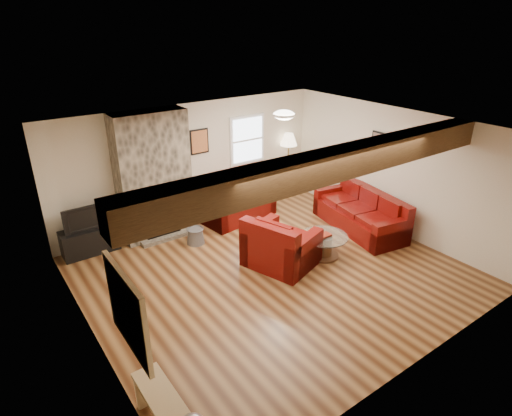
{
  "coord_description": "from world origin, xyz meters",
  "views": [
    {
      "loc": [
        -3.91,
        -4.96,
        4.07
      ],
      "look_at": [
        -0.07,
        0.4,
        1.1
      ],
      "focal_mm": 30.0,
      "sensor_mm": 36.0,
      "label": 1
    }
  ],
  "objects_px": {
    "floor_lamp": "(289,143)",
    "sofa_three": "(360,211)",
    "armchair_red": "(281,241)",
    "coffee_table": "(324,246)",
    "tv_cabinet": "(90,241)",
    "television": "(86,217)",
    "loveseat": "(236,200)"
  },
  "relations": [
    {
      "from": "sofa_three",
      "to": "coffee_table",
      "type": "height_order",
      "value": "sofa_three"
    },
    {
      "from": "armchair_red",
      "to": "floor_lamp",
      "type": "xyz_separation_m",
      "value": [
        2.12,
        2.4,
        0.88
      ]
    },
    {
      "from": "coffee_table",
      "to": "floor_lamp",
      "type": "bearing_deg",
      "value": 63.5
    },
    {
      "from": "television",
      "to": "floor_lamp",
      "type": "xyz_separation_m",
      "value": [
        4.77,
        0.02,
        0.6
      ]
    },
    {
      "from": "tv_cabinet",
      "to": "floor_lamp",
      "type": "height_order",
      "value": "floor_lamp"
    },
    {
      "from": "television",
      "to": "floor_lamp",
      "type": "distance_m",
      "value": 4.81
    },
    {
      "from": "floor_lamp",
      "to": "sofa_three",
      "type": "bearing_deg",
      "value": -88.49
    },
    {
      "from": "loveseat",
      "to": "television",
      "type": "distance_m",
      "value": 3.1
    },
    {
      "from": "coffee_table",
      "to": "floor_lamp",
      "type": "height_order",
      "value": "floor_lamp"
    },
    {
      "from": "sofa_three",
      "to": "television",
      "type": "distance_m",
      "value": 5.34
    },
    {
      "from": "armchair_red",
      "to": "television",
      "type": "relative_size",
      "value": 1.36
    },
    {
      "from": "television",
      "to": "floor_lamp",
      "type": "height_order",
      "value": "floor_lamp"
    },
    {
      "from": "loveseat",
      "to": "television",
      "type": "height_order",
      "value": "television"
    },
    {
      "from": "sofa_three",
      "to": "armchair_red",
      "type": "xyz_separation_m",
      "value": [
        -2.18,
        -0.14,
        0.05
      ]
    },
    {
      "from": "sofa_three",
      "to": "television",
      "type": "xyz_separation_m",
      "value": [
        -4.83,
        2.24,
        0.33
      ]
    },
    {
      "from": "coffee_table",
      "to": "tv_cabinet",
      "type": "bearing_deg",
      "value": 142.65
    },
    {
      "from": "armchair_red",
      "to": "coffee_table",
      "type": "bearing_deg",
      "value": -125.64
    },
    {
      "from": "loveseat",
      "to": "sofa_three",
      "type": "bearing_deg",
      "value": -55.55
    },
    {
      "from": "loveseat",
      "to": "armchair_red",
      "type": "bearing_deg",
      "value": -109.11
    },
    {
      "from": "sofa_three",
      "to": "floor_lamp",
      "type": "distance_m",
      "value": 2.45
    },
    {
      "from": "coffee_table",
      "to": "tv_cabinet",
      "type": "xyz_separation_m",
      "value": [
        -3.45,
        2.63,
        0.04
      ]
    },
    {
      "from": "armchair_red",
      "to": "tv_cabinet",
      "type": "bearing_deg",
      "value": 30.01
    },
    {
      "from": "television",
      "to": "floor_lamp",
      "type": "relative_size",
      "value": 0.53
    },
    {
      "from": "loveseat",
      "to": "coffee_table",
      "type": "xyz_separation_m",
      "value": [
        0.38,
        -2.33,
        -0.21
      ]
    },
    {
      "from": "sofa_three",
      "to": "coffee_table",
      "type": "relative_size",
      "value": 2.44
    },
    {
      "from": "armchair_red",
      "to": "coffee_table",
      "type": "height_order",
      "value": "armchair_red"
    },
    {
      "from": "coffee_table",
      "to": "floor_lamp",
      "type": "xyz_separation_m",
      "value": [
        1.32,
        2.65,
        1.13
      ]
    },
    {
      "from": "tv_cabinet",
      "to": "armchair_red",
      "type": "bearing_deg",
      "value": -41.91
    },
    {
      "from": "armchair_red",
      "to": "tv_cabinet",
      "type": "distance_m",
      "value": 3.57
    },
    {
      "from": "tv_cabinet",
      "to": "television",
      "type": "relative_size",
      "value": 1.22
    },
    {
      "from": "armchair_red",
      "to": "tv_cabinet",
      "type": "xyz_separation_m",
      "value": [
        -2.65,
        2.38,
        -0.2
      ]
    },
    {
      "from": "tv_cabinet",
      "to": "television",
      "type": "height_order",
      "value": "television"
    }
  ]
}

